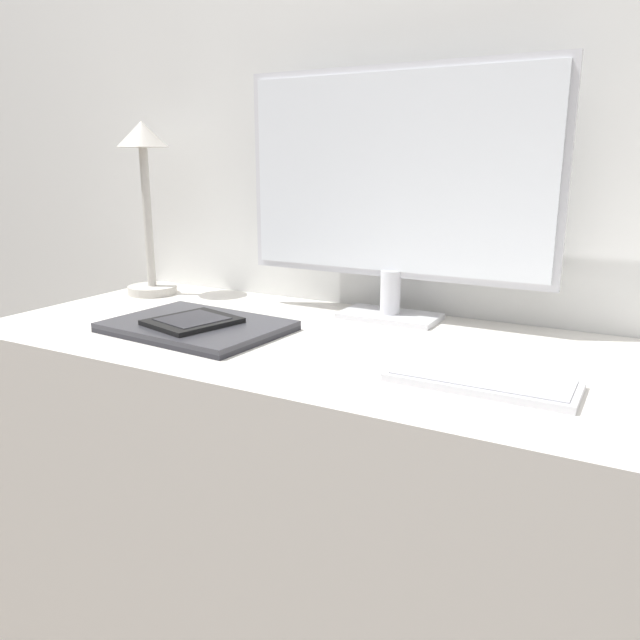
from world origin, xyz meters
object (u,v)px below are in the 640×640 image
at_px(monitor, 394,183).
at_px(desk_lamp, 145,180).
at_px(ereader, 192,321).
at_px(keyboard, 482,380).
at_px(laptop, 197,327).

xyz_separation_m(monitor, desk_lamp, (-0.61, -0.05, 0.00)).
relative_size(monitor, ereader, 3.60).
xyz_separation_m(keyboard, laptop, (-0.56, 0.03, 0.00)).
height_order(monitor, ereader, monitor).
relative_size(monitor, keyboard, 2.40).
bearing_deg(laptop, desk_lamp, 145.47).
bearing_deg(monitor, desk_lamp, -175.57).
distance_m(monitor, desk_lamp, 0.61).
height_order(keyboard, ereader, ereader).
distance_m(keyboard, desk_lamp, 0.96).
distance_m(monitor, ereader, 0.48).
relative_size(keyboard, ereader, 1.50).
xyz_separation_m(monitor, laptop, (-0.29, -0.27, -0.27)).
bearing_deg(ereader, desk_lamp, 143.95).
distance_m(monitor, laptop, 0.48).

